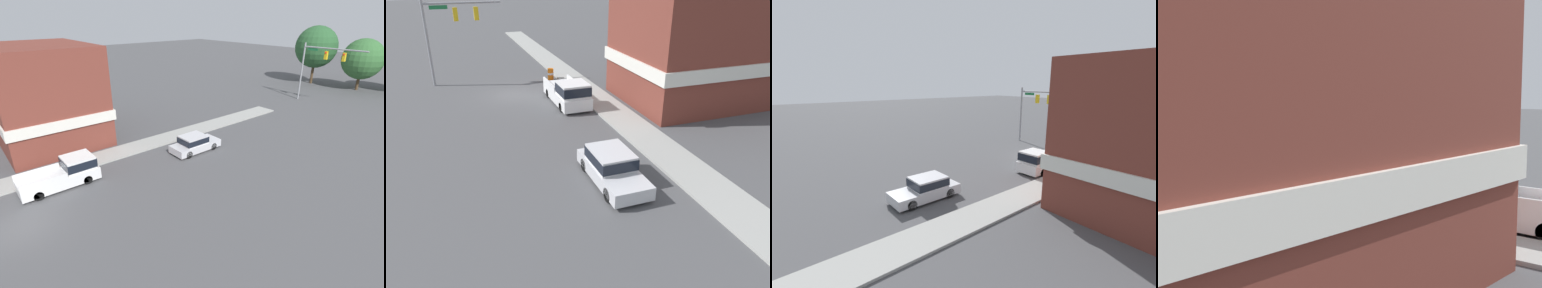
# 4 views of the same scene
# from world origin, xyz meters

# --- Properties ---
(car_lead) EXTENTS (1.91, 4.61, 1.53)m
(car_lead) POSITION_xyz_m (-1.75, 14.52, 0.79)
(car_lead) COLOR black
(car_lead) RESTS_ON ground
(pickup_truck_parked) EXTENTS (2.07, 5.40, 1.93)m
(pickup_truck_parked) POSITION_xyz_m (-3.26, 3.74, 0.94)
(pickup_truck_parked) COLOR black
(pickup_truck_parked) RESTS_ON ground
(corner_brick_building) EXTENTS (11.22, 8.92, 9.00)m
(corner_brick_building) POSITION_xyz_m (-12.86, 5.38, 4.36)
(corner_brick_building) COLOR brown
(corner_brick_building) RESTS_ON ground
(church_steeple) EXTENTS (2.33, 2.33, 11.65)m
(church_steeple) POSITION_xyz_m (18.87, 37.93, 6.10)
(church_steeple) COLOR white
(church_steeple) RESTS_ON ground
(backdrop_tree_right_mid) EXTENTS (4.67, 4.67, 7.44)m
(backdrop_tree_right_mid) POSITION_xyz_m (10.32, 51.80, 5.09)
(backdrop_tree_right_mid) COLOR #4C3823
(backdrop_tree_right_mid) RESTS_ON ground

